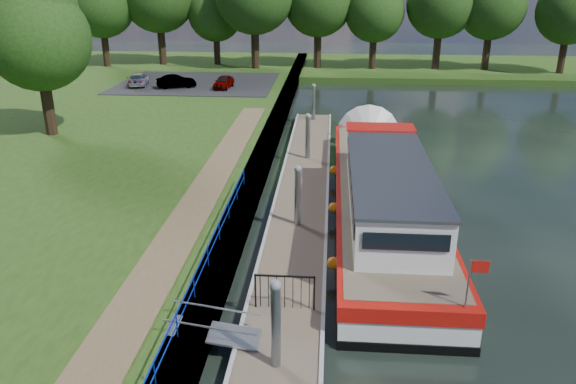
# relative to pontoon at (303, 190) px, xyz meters

# --- Properties ---
(ground) EXTENTS (160.00, 160.00, 0.00)m
(ground) POSITION_rel_pontoon_xyz_m (0.00, -13.00, -0.18)
(ground) COLOR black
(ground) RESTS_ON ground
(bank_edge) EXTENTS (1.10, 90.00, 0.78)m
(bank_edge) POSITION_rel_pontoon_xyz_m (-2.55, 2.00, 0.20)
(bank_edge) COLOR #473D2D
(bank_edge) RESTS_ON ground
(far_bank) EXTENTS (60.00, 18.00, 0.60)m
(far_bank) POSITION_rel_pontoon_xyz_m (12.00, 39.00, 0.12)
(far_bank) COLOR #234212
(far_bank) RESTS_ON ground
(footpath) EXTENTS (1.60, 40.00, 0.05)m
(footpath) POSITION_rel_pontoon_xyz_m (-4.40, -5.00, 0.62)
(footpath) COLOR brown
(footpath) RESTS_ON riverbank
(carpark) EXTENTS (14.00, 12.00, 0.06)m
(carpark) POSITION_rel_pontoon_xyz_m (-11.00, 25.00, 0.62)
(carpark) COLOR black
(carpark) RESTS_ON riverbank
(blue_fence) EXTENTS (0.04, 18.04, 0.72)m
(blue_fence) POSITION_rel_pontoon_xyz_m (-2.75, -10.00, 1.13)
(blue_fence) COLOR #0C2DBF
(blue_fence) RESTS_ON riverbank
(pontoon) EXTENTS (2.50, 30.00, 0.56)m
(pontoon) POSITION_rel_pontoon_xyz_m (0.00, 0.00, 0.00)
(pontoon) COLOR brown
(pontoon) RESTS_ON ground
(mooring_piles) EXTENTS (0.30, 27.30, 3.55)m
(mooring_piles) POSITION_rel_pontoon_xyz_m (0.00, 0.00, 1.10)
(mooring_piles) COLOR gray
(mooring_piles) RESTS_ON ground
(gangway) EXTENTS (2.58, 1.00, 0.92)m
(gangway) POSITION_rel_pontoon_xyz_m (-1.85, -12.50, 0.44)
(gangway) COLOR #A5A8AD
(gangway) RESTS_ON ground
(gate_panel) EXTENTS (1.85, 0.05, 1.15)m
(gate_panel) POSITION_rel_pontoon_xyz_m (-0.00, -10.80, 0.97)
(gate_panel) COLOR black
(gate_panel) RESTS_ON ground
(barge) EXTENTS (4.36, 21.15, 4.78)m
(barge) POSITION_rel_pontoon_xyz_m (3.60, -1.82, 0.90)
(barge) COLOR black
(barge) RESTS_ON ground
(bank_tree_a) EXTENTS (6.12, 6.12, 9.72)m
(bank_tree_a) POSITION_rel_pontoon_xyz_m (-15.99, 7.08, 6.84)
(bank_tree_a) COLOR #332316
(bank_tree_a) RESTS_ON riverbank
(car_a) EXTENTS (1.57, 3.27, 1.08)m
(car_a) POSITION_rel_pontoon_xyz_m (-8.11, 22.59, 1.19)
(car_a) COLOR #999999
(car_a) RESTS_ON carpark
(car_b) EXTENTS (3.54, 2.31, 1.10)m
(car_b) POSITION_rel_pontoon_xyz_m (-12.25, 22.40, 1.20)
(car_b) COLOR #999999
(car_b) RESTS_ON carpark
(car_c) EXTENTS (2.08, 3.91, 1.08)m
(car_c) POSITION_rel_pontoon_xyz_m (-15.86, 23.18, 1.19)
(car_c) COLOR #999999
(car_c) RESTS_ON carpark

